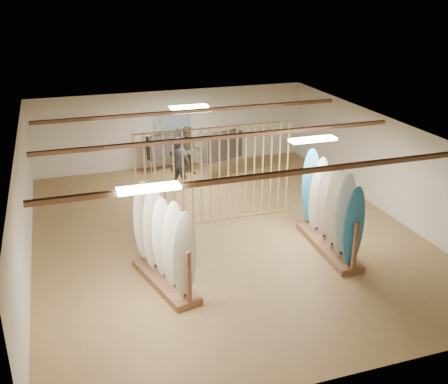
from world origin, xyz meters
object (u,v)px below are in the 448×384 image
object	(u,v)px
clothing_rack_b	(222,146)
rack_left	(164,255)
rack_right	(329,222)
shopper_b	(189,148)
shopper_a	(179,159)
clothing_rack_a	(164,146)

from	to	relation	value
clothing_rack_b	rack_left	bearing A→B (deg)	-136.08
rack_right	shopper_b	size ratio (longest dim) A/B	1.42
clothing_rack_b	shopper_b	bearing A→B (deg)	137.44
shopper_a	shopper_b	world-z (taller)	shopper_b
clothing_rack_b	shopper_a	bearing A→B (deg)	-179.63
clothing_rack_a	clothing_rack_b	size ratio (longest dim) A/B	0.89
clothing_rack_a	shopper_b	bearing A→B (deg)	-56.61
rack_left	clothing_rack_b	xyz separation A→B (m)	(3.46, 6.42, 0.33)
rack_right	clothing_rack_b	size ratio (longest dim) A/B	1.67
rack_left	shopper_a	world-z (taller)	rack_left
shopper_a	clothing_rack_b	bearing A→B (deg)	-129.96
rack_left	shopper_a	size ratio (longest dim) A/B	1.25
clothing_rack_b	shopper_a	world-z (taller)	shopper_a
rack_left	shopper_b	world-z (taller)	rack_left
clothing_rack_b	clothing_rack_a	bearing A→B (deg)	132.09
rack_left	clothing_rack_b	size ratio (longest dim) A/B	1.45
rack_left	clothing_rack_a	world-z (taller)	rack_left
shopper_b	rack_left	bearing A→B (deg)	-94.02
rack_left	rack_right	distance (m)	4.35
rack_left	clothing_rack_a	distance (m)	7.66
rack_right	shopper_a	size ratio (longest dim) A/B	1.44
rack_right	shopper_a	xyz separation A→B (m)	(-2.56, 5.49, 0.20)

